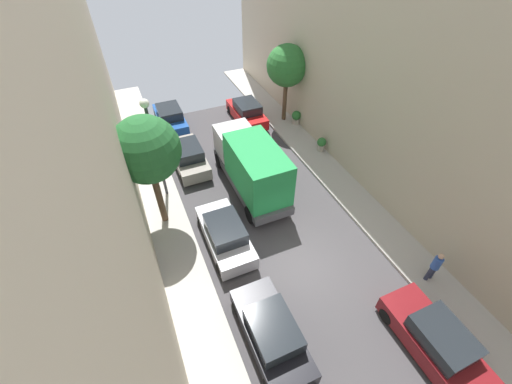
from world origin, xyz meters
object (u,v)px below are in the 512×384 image
(parked_car_left_5, at_px, (170,118))
(potted_plant_3, at_px, (296,117))
(delivery_truck, at_px, (251,166))
(lamp_post, at_px, (153,137))
(street_tree_1, at_px, (287,66))
(street_tree_0, at_px, (146,150))
(parked_car_left_4, at_px, (188,156))
(parked_car_left_2, at_px, (272,333))
(potted_plant_2, at_px, (321,144))
(parked_car_left_3, at_px, (225,234))
(parked_car_right_1, at_px, (436,341))
(parked_car_right_2, at_px, (247,112))
(pedestrian, at_px, (435,266))

(parked_car_left_5, distance_m, potted_plant_3, 9.17)
(delivery_truck, relative_size, lamp_post, 1.14)
(street_tree_1, bearing_deg, parked_car_left_5, 162.20)
(street_tree_0, xyz_separation_m, lamp_post, (0.51, 1.95, -0.61))
(parked_car_left_4, height_order, parked_car_left_5, same)
(parked_car_left_2, xyz_separation_m, potted_plant_3, (8.46, 13.56, -0.02))
(potted_plant_2, xyz_separation_m, lamp_post, (-10.24, -0.07, 3.23))
(parked_car_left_2, height_order, parked_car_left_3, same)
(potted_plant_3, bearing_deg, delivery_truck, -137.67)
(parked_car_left_4, xyz_separation_m, parked_car_right_1, (5.40, -14.64, 0.00))
(parked_car_left_2, height_order, street_tree_1, street_tree_1)
(street_tree_1, bearing_deg, lamp_post, -154.50)
(parked_car_left_4, bearing_deg, parked_car_right_2, 33.82)
(street_tree_1, relative_size, potted_plant_3, 5.37)
(lamp_post, bearing_deg, parked_car_right_1, -59.71)
(parked_car_left_3, relative_size, potted_plant_2, 4.35)
(pedestrian, distance_m, lamp_post, 14.18)
(parked_car_left_4, height_order, potted_plant_3, parked_car_left_4)
(parked_car_left_2, relative_size, parked_car_right_2, 1.00)
(parked_car_left_3, distance_m, potted_plant_2, 9.59)
(lamp_post, bearing_deg, pedestrian, -47.06)
(parked_car_right_2, relative_size, street_tree_1, 0.77)
(street_tree_0, xyz_separation_m, potted_plant_3, (10.87, 5.68, -3.85))
(delivery_truck, relative_size, pedestrian, 3.84)
(parked_car_right_1, bearing_deg, parked_car_left_4, 110.25)
(parked_car_left_4, distance_m, street_tree_1, 9.04)
(parked_car_left_3, height_order, potted_plant_3, parked_car_left_3)
(parked_car_left_3, bearing_deg, potted_plant_2, 29.59)
(parked_car_left_3, height_order, parked_car_left_5, same)
(parked_car_right_2, bearing_deg, parked_car_left_3, -117.39)
(parked_car_left_3, height_order, street_tree_1, street_tree_1)
(street_tree_0, bearing_deg, parked_car_left_3, -48.29)
(parked_car_left_3, bearing_deg, lamp_post, 112.17)
(parked_car_left_2, xyz_separation_m, parked_car_right_2, (5.40, 15.60, 0.00))
(parked_car_right_1, xyz_separation_m, delivery_truck, (-2.70, 10.98, 1.07))
(parked_car_left_3, relative_size, lamp_post, 0.72)
(potted_plant_2, bearing_deg, parked_car_left_4, 166.05)
(potted_plant_2, bearing_deg, street_tree_1, 94.67)
(parked_car_left_4, bearing_deg, delivery_truck, -53.60)
(parked_car_left_4, relative_size, street_tree_1, 0.77)
(parked_car_right_2, relative_size, street_tree_0, 0.70)
(parked_car_left_2, distance_m, street_tree_0, 9.09)
(parked_car_left_5, bearing_deg, street_tree_0, -104.68)
(parked_car_left_2, bearing_deg, parked_car_right_2, 70.90)
(parked_car_right_1, height_order, street_tree_0, street_tree_0)
(parked_car_right_1, bearing_deg, parked_car_left_5, 105.29)
(parked_car_left_4, height_order, street_tree_0, street_tree_0)
(parked_car_right_2, distance_m, street_tree_0, 11.63)
(pedestrian, xyz_separation_m, potted_plant_2, (0.77, 10.24, -0.37))
(parked_car_left_3, distance_m, parked_car_right_2, 11.74)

